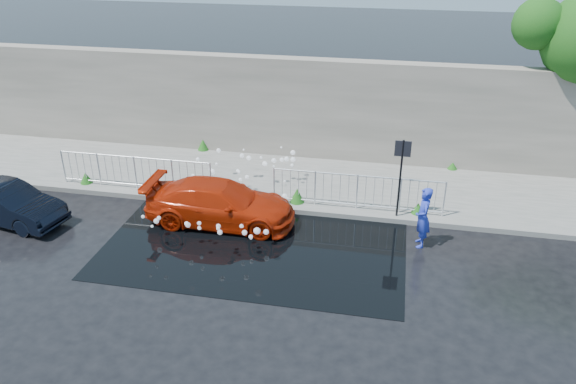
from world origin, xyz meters
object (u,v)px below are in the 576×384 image
sign_post (401,166)px  person (423,217)px  red_car (220,203)px  dark_car (8,204)px

sign_post → person: bearing=-62.1°
sign_post → red_car: size_ratio=0.58×
red_car → dark_car: 6.11m
sign_post → dark_car: size_ratio=0.73×
dark_car → red_car: bearing=-68.4°
sign_post → red_car: 5.21m
dark_car → person: (11.63, 0.99, 0.28)m
sign_post → person: sign_post is taller
red_car → person: person is taller
red_car → dark_car: bearing=100.7°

